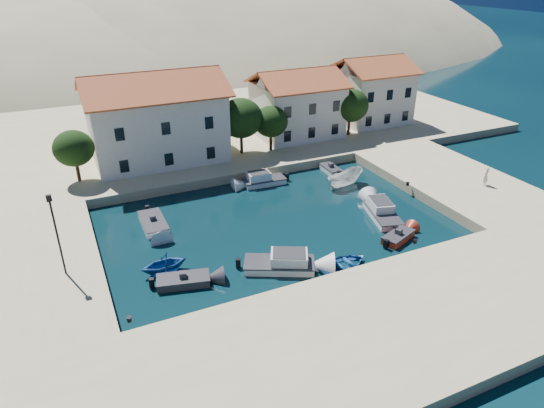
{
  "coord_description": "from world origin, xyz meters",
  "views": [
    {
      "loc": [
        -16.18,
        -24.4,
        21.0
      ],
      "look_at": [
        -0.23,
        10.09,
        2.0
      ],
      "focal_mm": 32.0,
      "sensor_mm": 36.0,
      "label": 1
    }
  ],
  "objects_px": {
    "rowboat_south": "(343,268)",
    "pedestrian": "(486,176)",
    "cabin_cruiser_east": "(383,213)",
    "building_mid": "(297,102)",
    "building_left": "(156,116)",
    "lamppost": "(56,228)",
    "cabin_cruiser_south": "(279,263)",
    "boat_east": "(345,186)",
    "building_right": "(372,89)"
  },
  "relations": [
    {
      "from": "rowboat_south",
      "to": "pedestrian",
      "type": "distance_m",
      "value": 20.73
    },
    {
      "from": "rowboat_south",
      "to": "cabin_cruiser_east",
      "type": "xyz_separation_m",
      "value": [
        7.67,
        5.44,
        0.48
      ]
    },
    {
      "from": "cabin_cruiser_east",
      "to": "pedestrian",
      "type": "distance_m",
      "value": 12.35
    },
    {
      "from": "building_mid",
      "to": "rowboat_south",
      "type": "xyz_separation_m",
      "value": [
        -10.2,
        -27.5,
        -5.22
      ]
    },
    {
      "from": "rowboat_south",
      "to": "building_mid",
      "type": "bearing_deg",
      "value": -27.86
    },
    {
      "from": "building_left",
      "to": "lamppost",
      "type": "height_order",
      "value": "building_left"
    },
    {
      "from": "building_mid",
      "to": "cabin_cruiser_south",
      "type": "height_order",
      "value": "building_mid"
    },
    {
      "from": "pedestrian",
      "to": "boat_east",
      "type": "bearing_deg",
      "value": -48.44
    },
    {
      "from": "building_right",
      "to": "rowboat_south",
      "type": "relative_size",
      "value": 2.28
    },
    {
      "from": "cabin_cruiser_east",
      "to": "rowboat_south",
      "type": "bearing_deg",
      "value": 141.05
    },
    {
      "from": "building_mid",
      "to": "building_right",
      "type": "xyz_separation_m",
      "value": [
        12.0,
        1.0,
        0.25
      ]
    },
    {
      "from": "building_mid",
      "to": "rowboat_south",
      "type": "bearing_deg",
      "value": -110.35
    },
    {
      "from": "building_right",
      "to": "lamppost",
      "type": "relative_size",
      "value": 1.52
    },
    {
      "from": "cabin_cruiser_south",
      "to": "boat_east",
      "type": "xyz_separation_m",
      "value": [
        12.84,
        10.94,
        -0.48
      ]
    },
    {
      "from": "rowboat_south",
      "to": "pedestrian",
      "type": "height_order",
      "value": "pedestrian"
    },
    {
      "from": "building_left",
      "to": "building_mid",
      "type": "height_order",
      "value": "building_left"
    },
    {
      "from": "lamppost",
      "to": "building_left",
      "type": "bearing_deg",
      "value": 60.1
    },
    {
      "from": "pedestrian",
      "to": "building_right",
      "type": "bearing_deg",
      "value": -110.99
    },
    {
      "from": "building_left",
      "to": "pedestrian",
      "type": "relative_size",
      "value": 7.89
    },
    {
      "from": "cabin_cruiser_south",
      "to": "rowboat_south",
      "type": "xyz_separation_m",
      "value": [
        4.48,
        -1.96,
        -0.48
      ]
    },
    {
      "from": "building_right",
      "to": "boat_east",
      "type": "height_order",
      "value": "building_right"
    },
    {
      "from": "lamppost",
      "to": "rowboat_south",
      "type": "bearing_deg",
      "value": -18.61
    },
    {
      "from": "building_left",
      "to": "boat_east",
      "type": "relative_size",
      "value": 3.14
    },
    {
      "from": "building_mid",
      "to": "cabin_cruiser_south",
      "type": "distance_m",
      "value": 29.84
    },
    {
      "from": "building_mid",
      "to": "cabin_cruiser_east",
      "type": "height_order",
      "value": "building_mid"
    },
    {
      "from": "building_mid",
      "to": "boat_east",
      "type": "distance_m",
      "value": 15.62
    },
    {
      "from": "rowboat_south",
      "to": "cabin_cruiser_south",
      "type": "bearing_deg",
      "value": 58.88
    },
    {
      "from": "boat_east",
      "to": "building_mid",
      "type": "bearing_deg",
      "value": -19.47
    },
    {
      "from": "pedestrian",
      "to": "lamppost",
      "type": "bearing_deg",
      "value": -17.04
    },
    {
      "from": "building_right",
      "to": "cabin_cruiser_south",
      "type": "distance_m",
      "value": 37.96
    },
    {
      "from": "cabin_cruiser_south",
      "to": "rowboat_south",
      "type": "bearing_deg",
      "value": 2.94
    },
    {
      "from": "cabin_cruiser_east",
      "to": "boat_east",
      "type": "height_order",
      "value": "cabin_cruiser_east"
    },
    {
      "from": "building_mid",
      "to": "pedestrian",
      "type": "relative_size",
      "value": 5.64
    },
    {
      "from": "boat_east",
      "to": "pedestrian",
      "type": "height_order",
      "value": "pedestrian"
    },
    {
      "from": "building_left",
      "to": "cabin_cruiser_south",
      "type": "relative_size",
      "value": 2.53
    },
    {
      "from": "building_mid",
      "to": "lamppost",
      "type": "bearing_deg",
      "value": -144.55
    },
    {
      "from": "building_left",
      "to": "lamppost",
      "type": "distance_m",
      "value": 23.1
    },
    {
      "from": "building_left",
      "to": "cabin_cruiser_east",
      "type": "height_order",
      "value": "building_left"
    },
    {
      "from": "cabin_cruiser_south",
      "to": "building_right",
      "type": "bearing_deg",
      "value": 71.39
    },
    {
      "from": "building_mid",
      "to": "lamppost",
      "type": "distance_m",
      "value": 36.21
    },
    {
      "from": "building_left",
      "to": "lamppost",
      "type": "bearing_deg",
      "value": -119.9
    },
    {
      "from": "building_mid",
      "to": "pedestrian",
      "type": "height_order",
      "value": "building_mid"
    },
    {
      "from": "building_left",
      "to": "rowboat_south",
      "type": "xyz_separation_m",
      "value": [
        7.8,
        -26.5,
        -5.94
      ]
    },
    {
      "from": "rowboat_south",
      "to": "boat_east",
      "type": "xyz_separation_m",
      "value": [
        8.36,
        12.9,
        0.0
      ]
    },
    {
      "from": "building_mid",
      "to": "rowboat_south",
      "type": "relative_size",
      "value": 2.54
    },
    {
      "from": "building_mid",
      "to": "building_right",
      "type": "bearing_deg",
      "value": 4.76
    },
    {
      "from": "building_right",
      "to": "cabin_cruiser_east",
      "type": "distance_m",
      "value": 27.71
    },
    {
      "from": "cabin_cruiser_south",
      "to": "cabin_cruiser_east",
      "type": "distance_m",
      "value": 12.64
    },
    {
      "from": "building_left",
      "to": "pedestrian",
      "type": "height_order",
      "value": "building_left"
    },
    {
      "from": "cabin_cruiser_south",
      "to": "pedestrian",
      "type": "relative_size",
      "value": 3.12
    }
  ]
}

